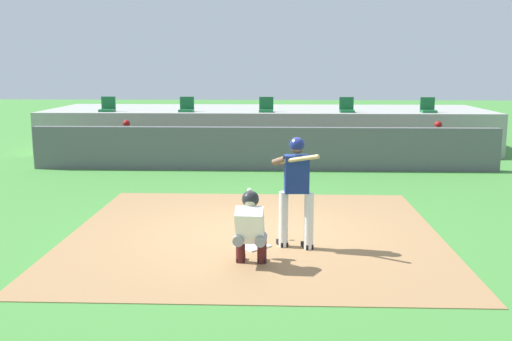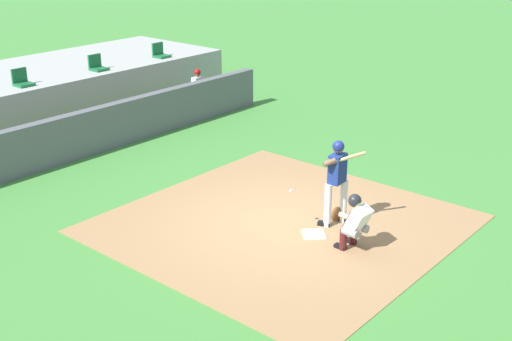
{
  "view_description": "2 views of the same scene",
  "coord_description": "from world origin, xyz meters",
  "views": [
    {
      "loc": [
        0.42,
        -10.17,
        2.92
      ],
      "look_at": [
        0.0,
        0.7,
        1.0
      ],
      "focal_mm": 42.22,
      "sensor_mm": 36.0,
      "label": 1
    },
    {
      "loc": [
        -9.74,
        -7.58,
        5.97
      ],
      "look_at": [
        0.0,
        0.7,
        1.0
      ],
      "focal_mm": 46.68,
      "sensor_mm": 36.0,
      "label": 2
    }
  ],
  "objects": [
    {
      "name": "ground_plane",
      "position": [
        0.0,
        0.0,
        0.0
      ],
      "size": [
        80.0,
        80.0,
        0.0
      ],
      "primitive_type": "plane",
      "color": "#428438"
    },
    {
      "name": "dirt_infield",
      "position": [
        0.0,
        0.0,
        0.01
      ],
      "size": [
        6.4,
        6.4,
        0.01
      ],
      "primitive_type": "cube",
      "color": "#9E754C",
      "rests_on": "ground"
    },
    {
      "name": "home_plate",
      "position": [
        0.0,
        -0.8,
        0.02
      ],
      "size": [
        0.62,
        0.62,
        0.02
      ],
      "primitive_type": "cube",
      "rotation": [
        0.0,
        0.0,
        0.79
      ],
      "color": "white",
      "rests_on": "dirt_infield"
    },
    {
      "name": "batter_at_plate",
      "position": [
        0.69,
        -0.83,
        1.04
      ],
      "size": [
        0.74,
        0.71,
        1.8
      ],
      "color": "silver",
      "rests_on": "ground"
    },
    {
      "name": "catcher_crouched",
      "position": [
        0.0,
        -1.68,
        0.61
      ],
      "size": [
        0.5,
        1.79,
        1.13
      ],
      "color": "gray",
      "rests_on": "ground"
    },
    {
      "name": "dugout_wall",
      "position": [
        0.0,
        6.5,
        0.6
      ],
      "size": [
        13.0,
        0.3,
        1.2
      ],
      "primitive_type": "cube",
      "color": "#59595E",
      "rests_on": "ground"
    },
    {
      "name": "dugout_bench",
      "position": [
        0.0,
        7.5,
        0.23
      ],
      "size": [
        11.8,
        0.44,
        0.45
      ],
      "primitive_type": "cube",
      "color": "olive",
      "rests_on": "ground"
    },
    {
      "name": "dugout_player_1",
      "position": [
        5.05,
        7.34,
        0.67
      ],
      "size": [
        0.49,
        0.7,
        1.3
      ],
      "color": "#939399",
      "rests_on": "ground"
    },
    {
      "name": "stadium_seat_2",
      "position": [
        0.0,
        9.38,
        1.53
      ],
      "size": [
        0.46,
        0.46,
        0.48
      ],
      "color": "#196033",
      "rests_on": "stands_platform"
    },
    {
      "name": "stadium_seat_3",
      "position": [
        2.6,
        9.38,
        1.53
      ],
      "size": [
        0.46,
        0.46,
        0.48
      ],
      "color": "#196033",
      "rests_on": "stands_platform"
    },
    {
      "name": "stadium_seat_4",
      "position": [
        5.2,
        9.38,
        1.53
      ],
      "size": [
        0.46,
        0.46,
        0.48
      ],
      "color": "#196033",
      "rests_on": "stands_platform"
    }
  ]
}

